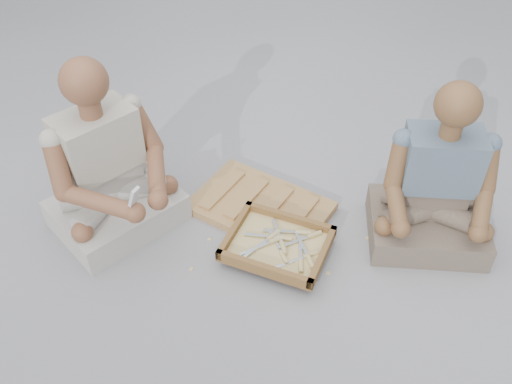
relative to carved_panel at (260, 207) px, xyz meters
The scene contains 24 objects.
ground 0.39m from the carved_panel, 76.99° to the right, with size 60.00×60.00×0.00m, color #A1A1A7.
carved_panel is the anchor object (origin of this frame).
tool_tray 0.30m from the carved_panel, 47.83° to the right, with size 0.47×0.39×0.06m.
chisel_0 0.26m from the carved_panel, 53.26° to the right, with size 0.08×0.22×0.02m.
chisel_1 0.29m from the carved_panel, 52.17° to the right, with size 0.14×0.19×0.02m.
chisel_2 0.32m from the carved_panel, 44.55° to the right, with size 0.16×0.18×0.02m.
chisel_3 0.43m from the carved_panel, 33.44° to the right, with size 0.17×0.17×0.02m.
chisel_4 0.27m from the carved_panel, 43.90° to the right, with size 0.21×0.09×0.02m.
chisel_5 0.44m from the carved_panel, 38.88° to the right, with size 0.11×0.21×0.02m.
chisel_6 0.36m from the carved_panel, 47.19° to the right, with size 0.17×0.16×0.02m.
chisel_7 0.28m from the carved_panel, 23.99° to the right, with size 0.21×0.10×0.02m.
chisel_8 0.41m from the carved_panel, 33.44° to the right, with size 0.15×0.19×0.02m.
chisel_9 0.34m from the carved_panel, 19.63° to the right, with size 0.15×0.19×0.02m.
wood_chip_0 0.46m from the carved_panel, 36.58° to the right, with size 0.02×0.01×0.00m, color #CFBC7A.
wood_chip_1 0.50m from the carved_panel, 25.86° to the right, with size 0.02×0.01×0.00m, color #CFBC7A.
wood_chip_2 0.54m from the carved_panel, ahead, with size 0.02×0.01×0.00m, color #CFBC7A.
wood_chip_3 0.49m from the carved_panel, 101.71° to the right, with size 0.02×0.01×0.00m, color #CFBC7A.
wood_chip_4 0.15m from the carved_panel, 44.74° to the left, with size 0.02×0.01×0.00m, color #CFBC7A.
wood_chip_5 0.15m from the carved_panel, 77.96° to the left, with size 0.02×0.01×0.00m, color #CFBC7A.
wood_chip_6 0.16m from the carved_panel, 37.53° to the left, with size 0.02×0.01×0.00m, color #CFBC7A.
wood_chip_7 0.31m from the carved_panel, 112.86° to the right, with size 0.02×0.01×0.00m, color #CFBC7A.
craftsman 0.74m from the carved_panel, 146.66° to the right, with size 0.65×0.67×0.86m.
companion 0.82m from the carved_panel, 15.41° to the left, with size 0.64×0.58×0.81m.
mobile_phone 0.73m from the carved_panel, 118.77° to the right, with size 0.05×0.04×0.10m.
Camera 1 is at (0.83, -1.42, 1.96)m, focal length 40.00 mm.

